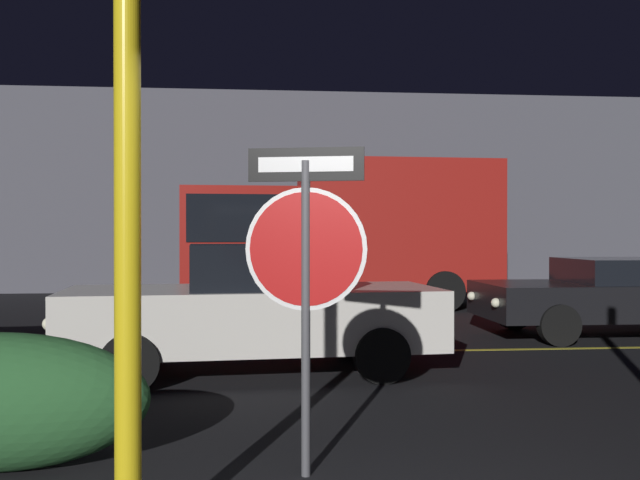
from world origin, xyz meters
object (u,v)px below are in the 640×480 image
passing_car_4 (615,295)px  passing_car_3 (255,309)px  delivery_truck (338,230)px  yellow_pole_left (128,246)px  stop_sign (306,249)px

passing_car_4 → passing_car_3: bearing=113.7°
passing_car_3 → delivery_truck: 7.50m
yellow_pole_left → delivery_truck: bearing=78.2°
stop_sign → passing_car_4: stop_sign is taller
stop_sign → passing_car_4: size_ratio=0.51×
stop_sign → passing_car_3: bearing=108.7°
stop_sign → passing_car_4: bearing=62.2°
passing_car_3 → passing_car_4: (5.63, 2.46, -0.10)m
passing_car_3 → passing_car_4: 6.15m
yellow_pole_left → passing_car_3: 4.78m
delivery_truck → passing_car_3: bearing=163.3°
yellow_pole_left → delivery_truck: (2.47, 11.88, 0.17)m
passing_car_3 → delivery_truck: size_ratio=0.64×
stop_sign → passing_car_3: size_ratio=0.49×
passing_car_3 → delivery_truck: (1.83, 7.21, 0.96)m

